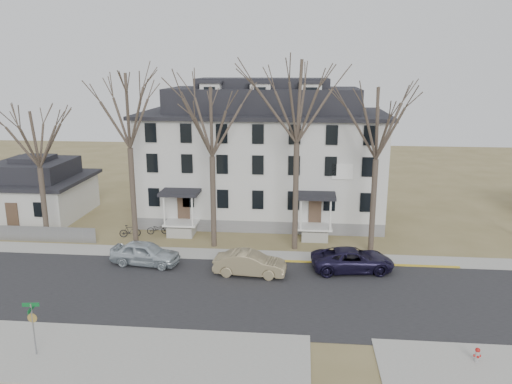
# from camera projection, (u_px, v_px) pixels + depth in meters

# --- Properties ---
(ground) EXTENTS (120.00, 120.00, 0.00)m
(ground) POSITION_uv_depth(u_px,v_px,m) (273.00, 311.00, 27.34)
(ground) COLOR olive
(ground) RESTS_ON ground
(main_road) EXTENTS (120.00, 10.00, 0.04)m
(main_road) POSITION_uv_depth(u_px,v_px,m) (275.00, 295.00, 29.27)
(main_road) COLOR #27272A
(main_road) RESTS_ON ground
(far_sidewalk) EXTENTS (120.00, 2.00, 0.08)m
(far_sidewalk) POSITION_uv_depth(u_px,v_px,m) (280.00, 257.00, 35.06)
(far_sidewalk) COLOR #A09F97
(far_sidewalk) RESTS_ON ground
(near_sidewalk_left) EXTENTS (20.00, 5.00, 0.08)m
(near_sidewalk_left) POSITION_uv_depth(u_px,v_px,m) (95.00, 354.00, 23.24)
(near_sidewalk_left) COLOR #A09F97
(near_sidewalk_left) RESTS_ON ground
(yellow_curb) EXTENTS (14.00, 0.25, 0.06)m
(yellow_curb) POSITION_uv_depth(u_px,v_px,m) (353.00, 265.00, 33.74)
(yellow_curb) COLOR gold
(yellow_curb) RESTS_ON ground
(boarding_house) EXTENTS (20.80, 12.36, 12.05)m
(boarding_house) POSITION_uv_depth(u_px,v_px,m) (263.00, 156.00, 43.52)
(boarding_house) COLOR slate
(boarding_house) RESTS_ON ground
(small_house) EXTENTS (8.70, 8.70, 5.00)m
(small_house) POSITION_uv_depth(u_px,v_px,m) (37.00, 191.00, 44.22)
(small_house) COLOR silver
(small_house) RESTS_ON ground
(fence) EXTENTS (14.00, 0.06, 1.20)m
(fence) POSITION_uv_depth(u_px,v_px,m) (9.00, 240.00, 38.42)
(fence) COLOR gray
(fence) RESTS_ON ground
(tree_far_left) EXTENTS (8.40, 8.40, 13.72)m
(tree_far_left) POSITION_uv_depth(u_px,v_px,m) (127.00, 105.00, 35.25)
(tree_far_left) COLOR #473B31
(tree_far_left) RESTS_ON ground
(tree_mid_left) EXTENTS (7.80, 7.80, 12.74)m
(tree_mid_left) POSITION_uv_depth(u_px,v_px,m) (211.00, 117.00, 34.89)
(tree_mid_left) COLOR #473B31
(tree_mid_left) RESTS_ON ground
(tree_center) EXTENTS (9.00, 9.00, 14.70)m
(tree_center) POSITION_uv_depth(u_px,v_px,m) (298.00, 96.00, 33.98)
(tree_center) COLOR #473B31
(tree_center) RESTS_ON ground
(tree_mid_right) EXTENTS (7.80, 7.80, 12.74)m
(tree_mid_right) POSITION_uv_depth(u_px,v_px,m) (378.00, 118.00, 33.84)
(tree_mid_right) COLOR #473B31
(tree_mid_right) RESTS_ON ground
(tree_bungalow) EXTENTS (6.60, 6.60, 10.78)m
(tree_bungalow) POSITION_uv_depth(u_px,v_px,m) (36.00, 135.00, 36.44)
(tree_bungalow) COLOR #473B31
(tree_bungalow) RESTS_ON ground
(car_silver) EXTENTS (4.85, 2.43, 1.59)m
(car_silver) POSITION_uv_depth(u_px,v_px,m) (145.00, 254.00, 33.54)
(car_silver) COLOR silver
(car_silver) RESTS_ON ground
(car_tan) EXTENTS (4.70, 1.93, 1.52)m
(car_tan) POSITION_uv_depth(u_px,v_px,m) (250.00, 264.00, 31.87)
(car_tan) COLOR #92835F
(car_tan) RESTS_ON ground
(car_navy) EXTENTS (5.63, 3.17, 1.49)m
(car_navy) POSITION_uv_depth(u_px,v_px,m) (353.00, 260.00, 32.52)
(car_navy) COLOR black
(car_navy) RESTS_ON ground
(bicycle_left) EXTENTS (1.78, 0.93, 0.89)m
(bicycle_left) POSITION_uv_depth(u_px,v_px,m) (158.00, 229.00, 39.64)
(bicycle_left) COLOR black
(bicycle_left) RESTS_ON ground
(bicycle_right) EXTENTS (1.70, 0.84, 0.99)m
(bicycle_right) POSITION_uv_depth(u_px,v_px,m) (130.00, 232.00, 38.93)
(bicycle_right) COLOR black
(bicycle_right) RESTS_ON ground
(fire_hydrant) EXTENTS (0.32, 0.30, 0.76)m
(fire_hydrant) POSITION_uv_depth(u_px,v_px,m) (477.00, 355.00, 22.48)
(fire_hydrant) COLOR #B7B7BA
(fire_hydrant) RESTS_ON ground
(street_sign) EXTENTS (0.76, 0.76, 2.68)m
(street_sign) POSITION_uv_depth(u_px,v_px,m) (33.00, 321.00, 22.71)
(street_sign) COLOR gray
(street_sign) RESTS_ON ground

